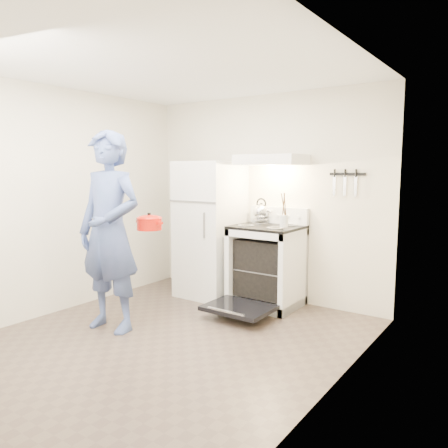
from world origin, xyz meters
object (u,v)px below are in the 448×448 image
at_px(person, 110,232).
at_px(dutch_oven, 149,224).
at_px(tea_kettle, 261,211).
at_px(refrigerator, 210,229).
at_px(stove_body, 267,267).

relative_size(person, dutch_oven, 6.11).
relative_size(tea_kettle, person, 0.15).
bearing_deg(person, refrigerator, 79.88).
relative_size(tea_kettle, dutch_oven, 0.93).
bearing_deg(stove_body, dutch_oven, -118.82).
bearing_deg(dutch_oven, tea_kettle, 71.96).
xyz_separation_m(refrigerator, dutch_oven, (0.13, -1.21, 0.20)).
relative_size(refrigerator, stove_body, 1.85).
relative_size(stove_body, dutch_oven, 2.84).
height_order(stove_body, person, person).
bearing_deg(dutch_oven, stove_body, 61.18).
bearing_deg(person, stove_body, 53.24).
distance_m(person, dutch_oven, 0.40).
relative_size(refrigerator, tea_kettle, 5.66).
height_order(person, dutch_oven, person).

